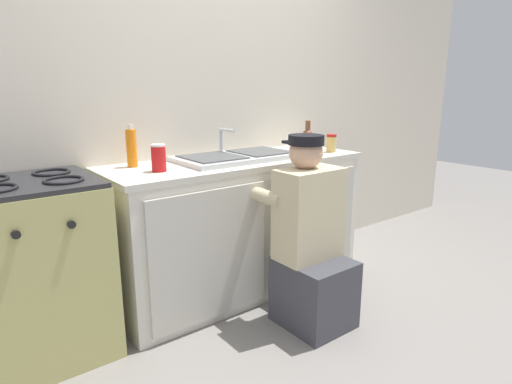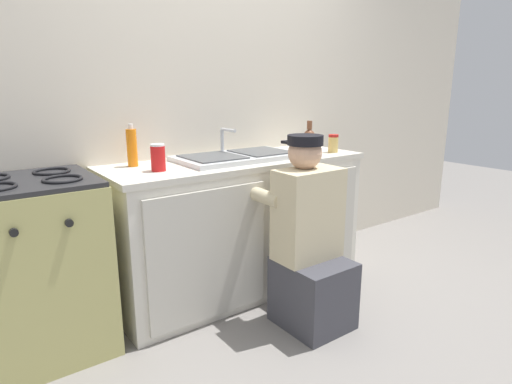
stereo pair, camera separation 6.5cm
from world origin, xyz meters
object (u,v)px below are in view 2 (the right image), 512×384
vase_decorative (309,141)px  soda_cup_red (158,158)px  plumber_person (309,248)px  soap_bottle_orange (132,147)px  stove_range (37,268)px  sink_double_basin (238,156)px  condiment_jar (333,143)px

vase_decorative → soda_cup_red: 1.11m
plumber_person → soda_cup_red: size_ratio=7.26×
plumber_person → soda_cup_red: 1.00m
soda_cup_red → soap_bottle_orange: (-0.06, 0.22, 0.04)m
vase_decorative → stove_range: bearing=176.7°
sink_double_basin → soda_cup_red: (-0.58, -0.07, 0.06)m
sink_double_basin → plumber_person: 0.77m
sink_double_basin → condiment_jar: bearing=-12.3°
condiment_jar → sink_double_basin: bearing=167.7°
plumber_person → vase_decorative: size_ratio=4.80×
sink_double_basin → stove_range: 1.32m
plumber_person → vase_decorative: (0.46, 0.51, 0.53)m
soda_cup_red → soap_bottle_orange: soap_bottle_orange is taller
sink_double_basin → soda_cup_red: sink_double_basin is taller
sink_double_basin → plumber_person: size_ratio=0.72×
stove_range → soap_bottle_orange: bearing=14.7°
condiment_jar → vase_decorative: bearing=164.4°
plumber_person → soda_cup_red: (-0.66, 0.55, 0.52)m
stove_range → soda_cup_red: size_ratio=6.18×
stove_range → plumber_person: plumber_person is taller
soda_cup_red → soap_bottle_orange: size_ratio=0.61×
condiment_jar → soda_cup_red: (-1.30, 0.09, 0.01)m
stove_range → condiment_jar: condiment_jar is taller
vase_decorative → condiment_jar: 0.20m
sink_double_basin → vase_decorative: size_ratio=3.48×
soda_cup_red → soap_bottle_orange: bearing=105.7°
soap_bottle_orange → plumber_person: bearing=-47.1°
vase_decorative → soap_bottle_orange: bearing=167.6°
stove_range → plumber_person: bearing=-25.1°
stove_range → condiment_jar: 2.03m
condiment_jar → soap_bottle_orange: bearing=167.1°
plumber_person → condiment_jar: plumber_person is taller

